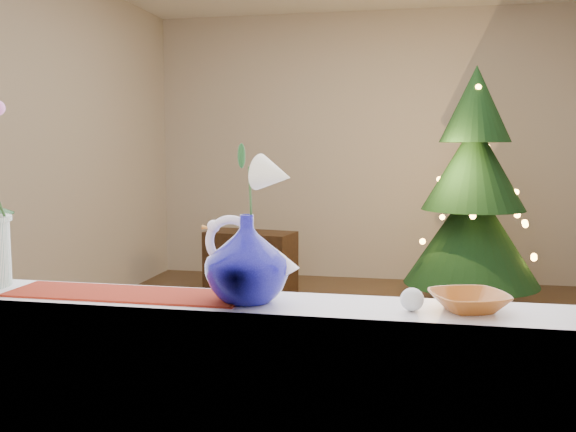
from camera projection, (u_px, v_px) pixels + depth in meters
name	position (u px, v px, depth m)	size (l,w,h in m)	color
ground	(345.00, 354.00, 4.19)	(5.00, 5.00, 0.00)	#3E2919
wall_back	(374.00, 147.00, 6.49)	(4.50, 0.10, 2.70)	#BEB3A6
wall_front	(238.00, 146.00, 1.62)	(4.50, 0.10, 2.70)	#BEB3A6
wall_left	(28.00, 147.00, 4.50)	(0.10, 5.00, 2.70)	#BEB3A6
windowsill	(253.00, 308.00, 1.79)	(2.20, 0.26, 0.04)	white
window_frame	(240.00, 6.00, 1.61)	(2.22, 0.06, 1.60)	white
runner	(126.00, 294.00, 1.86)	(0.70, 0.20, 0.01)	maroon
swan	(250.00, 261.00, 1.77)	(0.27, 0.12, 0.23)	white
blue_vase	(247.00, 252.00, 1.76)	(0.27, 0.27, 0.28)	#0C0B71
lily	(246.00, 163.00, 1.74)	(0.15, 0.09, 0.21)	white
paperweight	(412.00, 299.00, 1.67)	(0.06, 0.06, 0.06)	silver
amber_dish	(469.00, 303.00, 1.68)	(0.17, 0.17, 0.04)	#A8581E
xmas_tree	(473.00, 190.00, 5.20)	(1.09, 1.09, 2.00)	black
side_table	(251.00, 264.00, 5.82)	(0.78, 0.39, 0.59)	black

